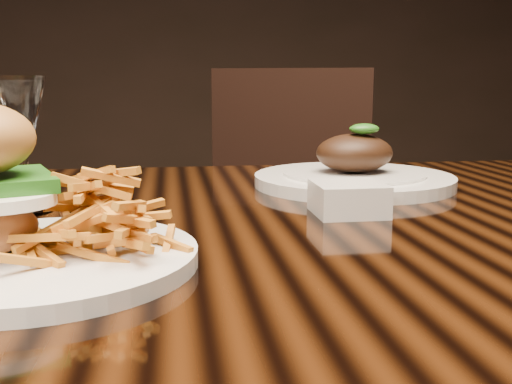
{
  "coord_description": "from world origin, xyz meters",
  "views": [
    {
      "loc": [
        -0.1,
        -0.7,
        0.91
      ],
      "look_at": [
        -0.02,
        -0.16,
        0.81
      ],
      "focal_mm": 42.0,
      "sensor_mm": 36.0,
      "label": 1
    }
  ],
  "objects": [
    {
      "name": "dining_table",
      "position": [
        0.0,
        0.0,
        0.67
      ],
      "size": [
        1.6,
        0.9,
        0.75
      ],
      "color": "black",
      "rests_on": "ground"
    },
    {
      "name": "burger_plate",
      "position": [
        -0.21,
        -0.18,
        0.8
      ],
      "size": [
        0.27,
        0.27,
        0.19
      ],
      "rotation": [
        0.0,
        0.0,
        0.13
      ],
      "color": "silver",
      "rests_on": "dining_table"
    },
    {
      "name": "ramekin",
      "position": [
        0.12,
        -0.0,
        0.77
      ],
      "size": [
        0.09,
        0.09,
        0.04
      ],
      "primitive_type": "cube",
      "rotation": [
        0.0,
        0.0,
        -0.03
      ],
      "color": "silver",
      "rests_on": "dining_table"
    },
    {
      "name": "wine_glass",
      "position": [
        -0.27,
        0.06,
        0.87
      ],
      "size": [
        0.06,
        0.06,
        0.17
      ],
      "color": "white",
      "rests_on": "dining_table"
    },
    {
      "name": "far_dish",
      "position": [
        0.19,
        0.19,
        0.77
      ],
      "size": [
        0.31,
        0.31,
        0.1
      ],
      "rotation": [
        0.0,
        0.0,
        0.06
      ],
      "color": "silver",
      "rests_on": "dining_table"
    },
    {
      "name": "chair_far",
      "position": [
        0.21,
        0.89,
        0.54
      ],
      "size": [
        0.59,
        0.6,
        0.95
      ],
      "rotation": [
        0.0,
        0.0,
        -0.35
      ],
      "color": "black",
      "rests_on": "ground"
    }
  ]
}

